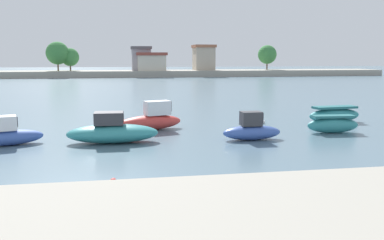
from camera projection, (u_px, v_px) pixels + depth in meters
The scene contains 10 objects.
ground_plane at pixel (102, 199), 14.46m from camera, with size 400.00×400.00×0.00m, color slate.
moored_boat_1 at pixel (8, 134), 23.27m from camera, with size 3.89×2.29×1.65m.
moored_boat_2 at pixel (112, 132), 23.95m from camera, with size 5.25×2.18×1.78m.
moored_boat_3 at pixel (152, 120), 28.21m from camera, with size 4.68×2.61×1.95m.
moored_boat_4 at pixel (252, 130), 24.82m from camera, with size 3.55×1.32×1.69m.
moored_boat_5 at pixel (333, 124), 27.07m from camera, with size 3.46×1.19×1.16m.
moored_boat_6 at pixel (334, 115), 31.42m from camera, with size 4.28×1.63×1.23m.
mooring_buoy_2 at pixel (113, 181), 16.17m from camera, with size 0.25×0.25×0.25m, color red.
mooring_buoy_3 at pixel (264, 122), 30.91m from camera, with size 0.25×0.25×0.25m, color white.
distant_shoreline at pixel (110, 68), 104.34m from camera, with size 139.53×11.35×8.64m.
Camera 1 is at (0.67, -14.21, 4.87)m, focal length 39.12 mm.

